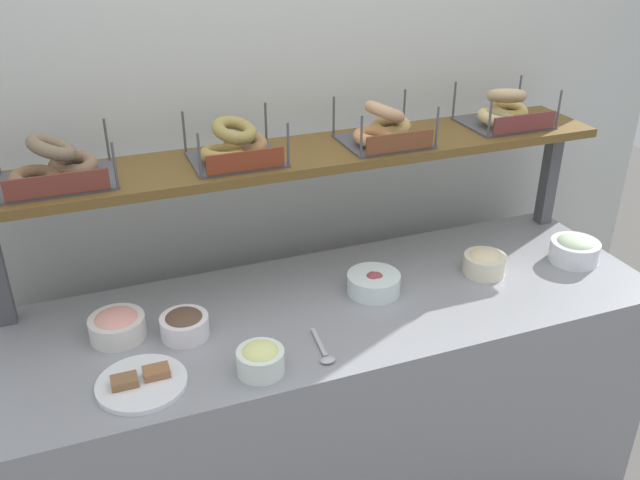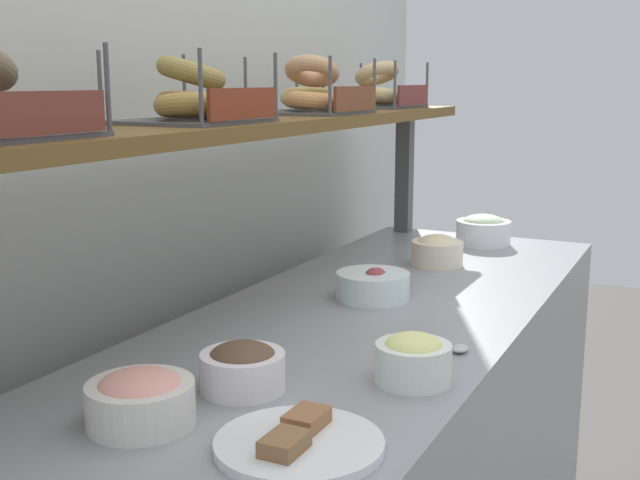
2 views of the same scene
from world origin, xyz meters
name	(u,v)px [view 1 (image 1 of 2)]	position (x,y,z in m)	size (l,w,h in m)	color
back_wall	(283,147)	(0.00, 0.55, 1.20)	(3.30, 0.06, 2.40)	beige
deli_counter	(338,406)	(0.00, 0.00, 0.42)	(2.10, 0.70, 0.85)	gray
shelf_riser_right	(549,175)	(0.99, 0.27, 1.05)	(0.05, 0.05, 0.40)	#4C4C51
upper_shelf	(310,154)	(0.00, 0.27, 1.26)	(2.06, 0.32, 0.03)	brown
bowl_scallion_spread	(575,249)	(0.89, -0.04, 0.90)	(0.17, 0.17, 0.10)	white
bowl_chocolate_spread	(184,324)	(-0.50, 0.00, 0.89)	(0.14, 0.14, 0.08)	white
bowl_beet_salad	(374,283)	(0.13, 0.02, 0.88)	(0.18, 0.18, 0.08)	white
bowl_egg_salad	(261,359)	(-0.34, -0.24, 0.89)	(0.13, 0.13, 0.09)	white
bowl_potato_salad	(484,262)	(0.54, 0.00, 0.89)	(0.15, 0.15, 0.09)	#ECE3C5
bowl_lox_spread	(117,325)	(-0.68, 0.07, 0.89)	(0.16, 0.16, 0.09)	silver
serving_plate_white	(142,382)	(-0.65, -0.19, 0.86)	(0.24, 0.24, 0.04)	white
serving_spoon_near_plate	(324,352)	(-0.14, -0.23, 0.86)	(0.04, 0.18, 0.01)	#B7B7BC
bagel_basket_poppy	(55,168)	(-0.78, 0.27, 1.33)	(0.32, 0.25, 0.15)	#4C4C51
bagel_basket_everything	(235,146)	(-0.25, 0.26, 1.33)	(0.29, 0.25, 0.14)	#4C4C51
bagel_basket_sesame	(384,129)	(0.26, 0.25, 1.33)	(0.29, 0.26, 0.15)	#4C4C51
bagel_basket_plain	(505,111)	(0.75, 0.27, 1.33)	(0.29, 0.25, 0.15)	#4C4C51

